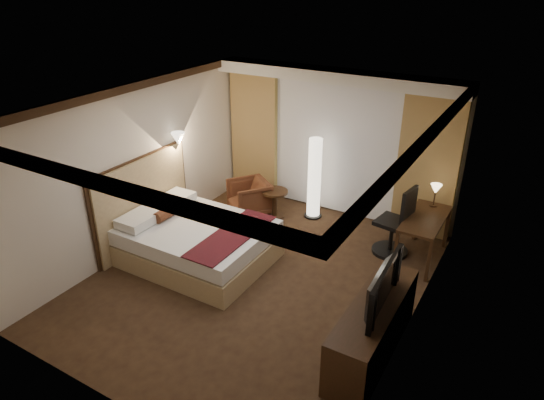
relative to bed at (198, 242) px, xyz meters
The scene contains 21 objects.
floor 1.14m from the bed, ahead, with size 4.50×5.50×0.01m, color #331E13.
ceiling 2.62m from the bed, ahead, with size 4.50×5.50×0.01m, color white.
back_wall 3.17m from the bed, 68.55° to the left, with size 4.50×0.02×2.70m, color beige.
left_wall 1.55m from the bed, behind, with size 0.02×5.50×2.70m, color beige.
right_wall 3.50m from the bed, ahead, with size 0.02×5.50×2.70m, color beige.
crown_molding 2.57m from the bed, ahead, with size 4.50×5.50×0.12m, color black, non-canonical shape.
soffit 3.58m from the bed, 66.66° to the left, with size 4.50×0.50×0.20m, color white.
curtain_sheer 3.07m from the bed, 67.98° to the left, with size 2.48×0.04×2.45m, color silver.
curtain_left_drape 2.87m from the bed, 102.84° to the left, with size 1.00×0.14×2.45m, color #A6774C.
curtain_right_drape 3.96m from the bed, 43.46° to the left, with size 1.00×0.14×2.45m, color #A6774C.
wall_sconce 1.85m from the bed, 139.34° to the left, with size 0.24×0.24×0.24m, color white, non-canonical shape.
bed is the anchor object (origin of this frame).
headboard 1.18m from the bed, behind, with size 0.12×2.01×1.50m, color tan, non-canonical shape.
armchair 1.82m from the bed, 96.57° to the left, with size 0.69×0.65×0.71m, color #532619.
side_table 1.93m from the bed, 81.15° to the left, with size 0.49×0.49×0.54m, color black, non-canonical shape.
floor_lamp 2.50m from the bed, 68.38° to the left, with size 0.33×0.33×1.55m, color white, non-canonical shape.
desk 3.55m from the bed, 30.90° to the left, with size 0.55×1.25×0.75m, color black, non-canonical shape.
desk_lamp 3.86m from the bed, 37.01° to the left, with size 0.18×0.18×0.34m, color #FFD899, non-canonical shape.
office_chair 3.13m from the bed, 34.66° to the left, with size 0.58×0.58×1.21m, color black, non-canonical shape.
dresser 3.15m from the bed, 10.80° to the right, with size 0.50×1.88×0.73m, color black, non-canonical shape.
television 3.21m from the bed, 10.90° to the right, with size 1.16×0.67×0.15m, color black.
Camera 1 is at (3.26, -5.15, 4.25)m, focal length 32.00 mm.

